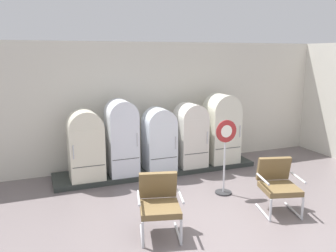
{
  "coord_description": "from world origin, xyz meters",
  "views": [
    {
      "loc": [
        -2.53,
        -4.11,
        2.66
      ],
      "look_at": [
        0.15,
        2.75,
        1.11
      ],
      "focal_mm": 37.07,
      "sensor_mm": 36.0,
      "label": 1
    }
  ],
  "objects_px": {
    "refrigerator_2": "(159,138)",
    "refrigerator_3": "(191,133)",
    "refrigerator_4": "(222,126)",
    "refrigerator_0": "(86,143)",
    "armchair_left": "(159,202)",
    "refrigerator_1": "(122,135)",
    "sign_stand": "(225,160)",
    "armchair_right": "(278,183)"
  },
  "relations": [
    {
      "from": "refrigerator_2",
      "to": "refrigerator_3",
      "type": "bearing_deg",
      "value": 2.15
    },
    {
      "from": "refrigerator_3",
      "to": "refrigerator_4",
      "type": "relative_size",
      "value": 0.89
    },
    {
      "from": "refrigerator_3",
      "to": "refrigerator_0",
      "type": "bearing_deg",
      "value": -179.61
    },
    {
      "from": "refrigerator_2",
      "to": "armchair_left",
      "type": "xyz_separation_m",
      "value": [
        -0.9,
        -2.48,
        -0.33
      ]
    },
    {
      "from": "refrigerator_3",
      "to": "armchair_left",
      "type": "bearing_deg",
      "value": -123.77
    },
    {
      "from": "refrigerator_0",
      "to": "refrigerator_3",
      "type": "distance_m",
      "value": 2.38
    },
    {
      "from": "refrigerator_2",
      "to": "refrigerator_4",
      "type": "distance_m",
      "value": 1.6
    },
    {
      "from": "refrigerator_3",
      "to": "refrigerator_1",
      "type": "bearing_deg",
      "value": 179.65
    },
    {
      "from": "armchair_left",
      "to": "sign_stand",
      "type": "xyz_separation_m",
      "value": [
        1.67,
        0.95,
        0.18
      ]
    },
    {
      "from": "refrigerator_0",
      "to": "sign_stand",
      "type": "relative_size",
      "value": 0.99
    },
    {
      "from": "refrigerator_3",
      "to": "armchair_left",
      "type": "height_order",
      "value": "refrigerator_3"
    },
    {
      "from": "armchair_left",
      "to": "refrigerator_4",
      "type": "bearing_deg",
      "value": 45.21
    },
    {
      "from": "refrigerator_3",
      "to": "armchair_left",
      "type": "xyz_separation_m",
      "value": [
        -1.68,
        -2.51,
        -0.37
      ]
    },
    {
      "from": "refrigerator_3",
      "to": "armchair_left",
      "type": "relative_size",
      "value": 1.6
    },
    {
      "from": "refrigerator_1",
      "to": "sign_stand",
      "type": "xyz_separation_m",
      "value": [
        1.61,
        -1.57,
        -0.27
      ]
    },
    {
      "from": "refrigerator_2",
      "to": "armchair_right",
      "type": "distance_m",
      "value": 2.81
    },
    {
      "from": "refrigerator_4",
      "to": "armchair_right",
      "type": "height_order",
      "value": "refrigerator_4"
    },
    {
      "from": "refrigerator_2",
      "to": "sign_stand",
      "type": "xyz_separation_m",
      "value": [
        0.77,
        -1.53,
        -0.15
      ]
    },
    {
      "from": "refrigerator_2",
      "to": "armchair_left",
      "type": "distance_m",
      "value": 2.66
    },
    {
      "from": "refrigerator_0",
      "to": "refrigerator_2",
      "type": "distance_m",
      "value": 1.6
    },
    {
      "from": "refrigerator_0",
      "to": "refrigerator_3",
      "type": "relative_size",
      "value": 0.99
    },
    {
      "from": "armchair_right",
      "to": "refrigerator_4",
      "type": "bearing_deg",
      "value": 82.1
    },
    {
      "from": "refrigerator_2",
      "to": "armchair_right",
      "type": "bearing_deg",
      "value": -63.56
    },
    {
      "from": "refrigerator_1",
      "to": "refrigerator_3",
      "type": "bearing_deg",
      "value": -0.35
    },
    {
      "from": "refrigerator_0",
      "to": "armchair_right",
      "type": "height_order",
      "value": "refrigerator_0"
    },
    {
      "from": "refrigerator_0",
      "to": "refrigerator_3",
      "type": "xyz_separation_m",
      "value": [
        2.38,
        0.02,
        0.01
      ]
    },
    {
      "from": "refrigerator_1",
      "to": "refrigerator_2",
      "type": "relative_size",
      "value": 1.16
    },
    {
      "from": "refrigerator_0",
      "to": "refrigerator_1",
      "type": "distance_m",
      "value": 0.77
    },
    {
      "from": "refrigerator_1",
      "to": "armchair_left",
      "type": "xyz_separation_m",
      "value": [
        -0.06,
        -2.52,
        -0.46
      ]
    },
    {
      "from": "refrigerator_4",
      "to": "refrigerator_3",
      "type": "bearing_deg",
      "value": 179.83
    },
    {
      "from": "refrigerator_3",
      "to": "sign_stand",
      "type": "xyz_separation_m",
      "value": [
        -0.01,
        -1.56,
        -0.18
      ]
    },
    {
      "from": "refrigerator_4",
      "to": "sign_stand",
      "type": "relative_size",
      "value": 1.12
    },
    {
      "from": "refrigerator_3",
      "to": "refrigerator_4",
      "type": "height_order",
      "value": "refrigerator_4"
    },
    {
      "from": "refrigerator_4",
      "to": "sign_stand",
      "type": "distance_m",
      "value": 1.78
    },
    {
      "from": "armchair_right",
      "to": "refrigerator_3",
      "type": "bearing_deg",
      "value": 100.35
    },
    {
      "from": "refrigerator_1",
      "to": "armchair_right",
      "type": "bearing_deg",
      "value": -50.69
    },
    {
      "from": "refrigerator_0",
      "to": "refrigerator_1",
      "type": "bearing_deg",
      "value": 1.94
    },
    {
      "from": "refrigerator_3",
      "to": "armchair_right",
      "type": "distance_m",
      "value": 2.59
    },
    {
      "from": "armchair_right",
      "to": "sign_stand",
      "type": "height_order",
      "value": "sign_stand"
    },
    {
      "from": "armchair_left",
      "to": "refrigerator_2",
      "type": "bearing_deg",
      "value": 70.08
    },
    {
      "from": "refrigerator_3",
      "to": "sign_stand",
      "type": "relative_size",
      "value": 1.0
    },
    {
      "from": "refrigerator_1",
      "to": "refrigerator_3",
      "type": "distance_m",
      "value": 1.62
    }
  ]
}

